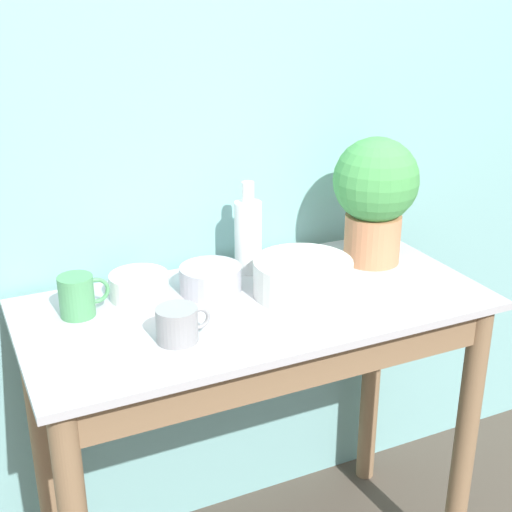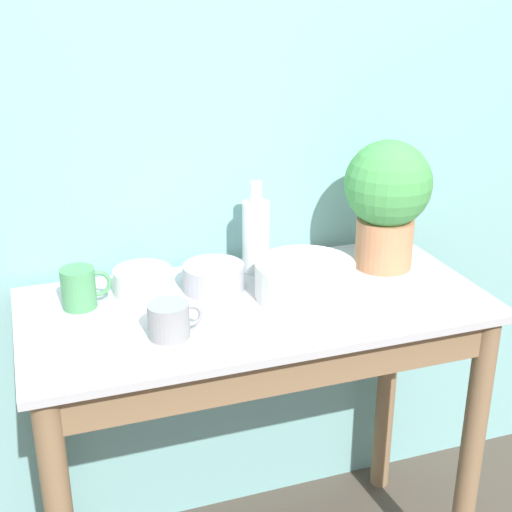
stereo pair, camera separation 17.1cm
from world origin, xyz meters
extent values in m
cube|color=#7AB2B2|center=(0.00, 0.61, 1.20)|extent=(6.00, 0.05, 2.40)
cylinder|color=#846647|center=(0.52, 0.05, 0.43)|extent=(0.06, 0.06, 0.85)
cylinder|color=#846647|center=(-0.52, 0.50, 0.43)|extent=(0.06, 0.06, 0.85)
cylinder|color=#846647|center=(0.52, 0.50, 0.43)|extent=(0.06, 0.06, 0.85)
cube|color=#846647|center=(0.00, 0.05, 0.80)|extent=(1.04, 0.02, 0.10)
cube|color=#B2B2B7|center=(0.00, 0.28, 0.86)|extent=(1.14, 0.55, 0.02)
cylinder|color=tan|center=(0.40, 0.38, 0.94)|extent=(0.15, 0.15, 0.13)
sphere|color=#47994C|center=(0.40, 0.38, 1.10)|extent=(0.23, 0.23, 0.23)
cylinder|color=silver|center=(0.12, 0.27, 0.92)|extent=(0.25, 0.25, 0.09)
cylinder|color=white|center=(0.06, 0.46, 0.97)|extent=(0.07, 0.07, 0.19)
cylinder|color=white|center=(0.06, 0.46, 1.09)|extent=(0.03, 0.03, 0.05)
cylinder|color=gray|center=(-0.24, 0.17, 0.91)|extent=(0.09, 0.09, 0.08)
torus|color=gray|center=(-0.19, 0.17, 0.91)|extent=(0.05, 0.01, 0.05)
cylinder|color=#4C935B|center=(-0.41, 0.38, 0.92)|extent=(0.08, 0.08, 0.10)
torus|color=#4C935B|center=(-0.37, 0.38, 0.93)|extent=(0.07, 0.01, 0.07)
cylinder|color=#A8A8B2|center=(-0.08, 0.38, 0.90)|extent=(0.16, 0.16, 0.07)
cylinder|color=silver|center=(-0.25, 0.42, 0.90)|extent=(0.15, 0.15, 0.06)
camera|label=1|loc=(-0.67, -1.16, 1.63)|focal=50.00mm
camera|label=2|loc=(-0.51, -1.22, 1.63)|focal=50.00mm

